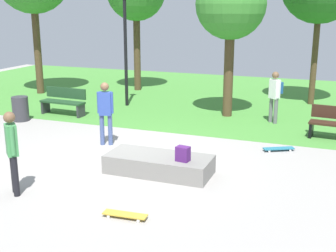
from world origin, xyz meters
TOP-DOWN VIEW (x-y plane):
  - ground_plane at (0.00, 0.00)m, footprint 28.00×28.00m
  - grass_lawn at (0.00, 8.19)m, footprint 26.60×11.62m
  - concrete_ledge at (1.07, -0.75)m, footprint 2.34×1.00m
  - backpack_on_ledge at (1.68, -0.91)m, footprint 0.31×0.24m
  - skater_performing_trick at (-1.16, -2.82)m, footprint 0.37×0.37m
  - skater_watching at (-1.04, 0.70)m, footprint 0.41×0.29m
  - skateboard_by_ledge at (1.32, -3.00)m, footprint 0.81×0.26m
  - skateboard_spare at (3.36, 1.80)m, footprint 0.80×0.56m
  - park_bench_far_right at (-4.05, 3.24)m, footprint 1.62×0.56m
  - tree_young_birch at (1.23, 5.05)m, footprint 2.28×2.28m
  - lamp_post at (-2.68, 5.32)m, footprint 0.28×0.28m
  - trash_bin at (-4.89, 2.02)m, footprint 0.52×0.52m
  - pedestrian_with_backpack at (2.83, 4.66)m, footprint 0.44×0.45m

SIDE VIEW (x-z plane):
  - ground_plane at x=0.00m, z-range 0.00..0.00m
  - grass_lawn at x=0.00m, z-range 0.00..0.01m
  - skateboard_by_ledge at x=1.32m, z-range 0.02..0.10m
  - skateboard_spare at x=3.36m, z-range 0.02..0.10m
  - concrete_ledge at x=1.07m, z-range 0.00..0.41m
  - trash_bin at x=-4.89m, z-range 0.00..0.79m
  - park_bench_far_right at x=-4.05m, z-range 0.03..0.94m
  - backpack_on_ledge at x=1.68m, z-range 0.41..0.73m
  - skater_performing_trick at x=-1.16m, z-range 0.14..1.82m
  - pedestrian_with_backpack at x=2.83m, z-range 0.16..1.80m
  - skater_watching at x=-1.04m, z-range 0.14..1.84m
  - lamp_post at x=-2.68m, z-range 0.45..4.58m
  - tree_young_birch at x=1.23m, z-range 1.22..6.03m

